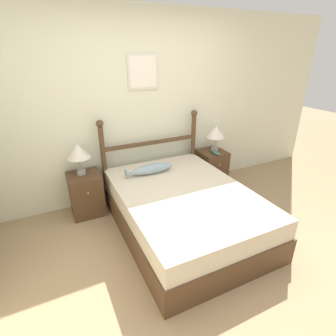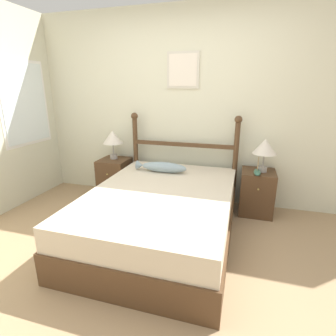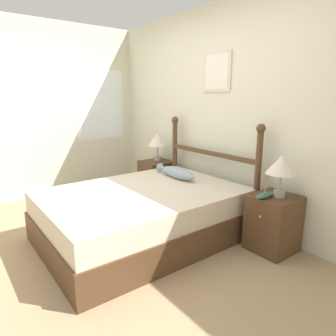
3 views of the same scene
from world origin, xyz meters
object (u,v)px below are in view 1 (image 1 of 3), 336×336
at_px(table_lamp_left, 78,152).
at_px(model_boat, 216,153).
at_px(nightstand_right, 211,167).
at_px(fish_pillow, 150,169).
at_px(table_lamp_right, 216,132).
at_px(bed, 183,210).
at_px(nightstand_left, 86,194).

height_order(table_lamp_left, model_boat, table_lamp_left).
bearing_deg(nightstand_right, fish_pillow, -166.92).
distance_m(table_lamp_left, table_lamp_right, 2.04).
distance_m(table_lamp_right, fish_pillow, 1.27).
bearing_deg(bed, table_lamp_right, 40.03).
height_order(bed, nightstand_right, nightstand_right).
bearing_deg(fish_pillow, nightstand_left, 161.45).
height_order(bed, table_lamp_left, table_lamp_left).
relative_size(nightstand_right, model_boat, 2.36).
xyz_separation_m(nightstand_right, fish_pillow, (-1.17, -0.27, 0.31)).
xyz_separation_m(table_lamp_right, fish_pillow, (-1.21, -0.27, -0.27)).
bearing_deg(table_lamp_right, nightstand_left, 179.98).
height_order(nightstand_left, nightstand_right, same).
bearing_deg(nightstand_right, bed, -138.87).
bearing_deg(bed, nightstand_left, 138.87).
relative_size(table_lamp_left, model_boat, 1.72).
distance_m(nightstand_left, model_boat, 1.99).
xyz_separation_m(nightstand_right, model_boat, (-0.03, -0.13, 0.31)).
relative_size(nightstand_left, model_boat, 2.36).
bearing_deg(model_boat, table_lamp_right, 63.27).
height_order(model_boat, fish_pillow, model_boat).
height_order(table_lamp_left, table_lamp_right, same).
xyz_separation_m(nightstand_right, table_lamp_left, (-2.00, 0.04, 0.58)).
bearing_deg(model_boat, nightstand_left, 176.16).
bearing_deg(nightstand_left, fish_pillow, -18.55).
distance_m(model_boat, fish_pillow, 1.16).
xyz_separation_m(table_lamp_right, model_boat, (-0.07, -0.13, -0.28)).
xyz_separation_m(nightstand_left, fish_pillow, (0.81, -0.27, 0.31)).
xyz_separation_m(bed, table_lamp_left, (-1.01, 0.90, 0.60)).
relative_size(nightstand_left, table_lamp_left, 1.37).
height_order(nightstand_right, fish_pillow, fish_pillow).
xyz_separation_m(bed, model_boat, (0.97, 0.74, 0.32)).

